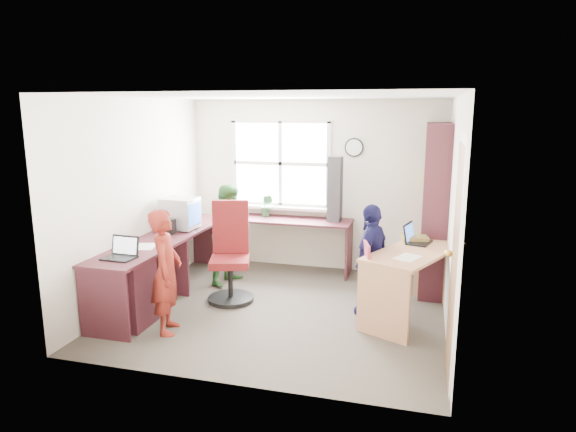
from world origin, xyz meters
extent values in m
cube|color=#3F3931|center=(0.00, 0.00, -0.01)|extent=(3.60, 3.40, 0.02)
cube|color=white|center=(0.00, 0.00, 2.41)|extent=(3.60, 3.40, 0.02)
cube|color=silver|center=(0.00, 1.71, 1.20)|extent=(3.60, 0.02, 2.40)
cube|color=silver|center=(0.00, -1.71, 1.20)|extent=(3.60, 0.02, 2.40)
cube|color=silver|center=(-1.81, 0.00, 1.20)|extent=(0.02, 3.40, 2.40)
cube|color=silver|center=(1.81, 0.00, 1.20)|extent=(0.02, 3.40, 2.40)
cube|color=white|center=(-0.50, 1.69, 1.50)|extent=(1.40, 0.01, 1.20)
cube|color=white|center=(-0.50, 1.68, 1.50)|extent=(1.48, 0.04, 1.28)
cube|color=olive|center=(1.79, -1.05, 1.00)|extent=(0.02, 0.82, 2.00)
sphere|color=gold|center=(1.75, -0.72, 1.00)|extent=(0.07, 0.07, 0.07)
cylinder|color=black|center=(0.55, 1.68, 1.75)|extent=(0.26, 0.03, 0.26)
cylinder|color=white|center=(0.55, 1.66, 1.75)|extent=(0.22, 0.01, 0.22)
cube|color=#461C24|center=(-1.50, 0.10, 0.73)|extent=(0.60, 2.70, 0.03)
cube|color=#461C24|center=(-0.25, 1.42, 0.73)|extent=(1.65, 0.56, 0.03)
cube|color=#461C24|center=(-1.50, 0.10, 0.36)|extent=(0.56, 0.03, 0.72)
cube|color=#461C24|center=(-1.50, -1.22, 0.36)|extent=(0.56, 0.03, 0.72)
cube|color=#461C24|center=(-1.50, 1.42, 0.36)|extent=(0.56, 0.03, 0.72)
cube|color=#461C24|center=(0.55, 1.42, 0.36)|extent=(0.03, 0.52, 0.72)
cube|color=#461C24|center=(-1.50, -0.85, 0.36)|extent=(0.54, 0.45, 0.72)
cube|color=tan|center=(1.44, 0.13, 0.76)|extent=(1.12, 1.48, 0.03)
cube|color=tan|center=(1.17, -0.47, 0.37)|extent=(0.54, 0.27, 0.74)
cube|color=tan|center=(1.71, 0.72, 0.37)|extent=(0.54, 0.27, 0.74)
cube|color=#461C24|center=(1.65, 0.68, 1.05)|extent=(0.30, 0.02, 2.10)
cube|color=#461C24|center=(1.65, 1.68, 1.05)|extent=(0.30, 0.02, 2.10)
cube|color=#461C24|center=(1.65, 1.18, 2.09)|extent=(0.30, 1.00, 0.02)
cube|color=#461C24|center=(1.65, 1.18, 0.06)|extent=(0.30, 1.00, 0.02)
cube|color=#461C24|center=(1.65, 1.18, 0.42)|extent=(0.30, 1.00, 0.02)
cube|color=#461C24|center=(1.65, 1.18, 0.80)|extent=(0.30, 1.00, 0.02)
cube|color=#461C24|center=(1.65, 1.18, 1.18)|extent=(0.30, 1.00, 0.02)
cube|color=#461C24|center=(1.65, 1.18, 1.56)|extent=(0.30, 1.00, 0.02)
cube|color=#461C24|center=(1.65, 1.18, 1.94)|extent=(0.30, 1.00, 0.02)
cube|color=#AA181A|center=(1.65, 0.88, 0.21)|extent=(0.25, 0.28, 0.27)
cube|color=#184E91|center=(1.65, 1.20, 0.21)|extent=(0.25, 0.30, 0.29)
cube|color=#1D792C|center=(1.65, 1.50, 0.22)|extent=(0.25, 0.26, 0.30)
cube|color=gold|center=(1.65, 0.88, 0.58)|extent=(0.25, 0.28, 0.30)
cube|color=#6A3079|center=(1.65, 1.20, 0.59)|extent=(0.25, 0.30, 0.32)
cube|color=orange|center=(1.65, 1.50, 0.57)|extent=(0.25, 0.26, 0.29)
cube|color=#242424|center=(1.65, 0.88, 0.97)|extent=(0.25, 0.28, 0.32)
cube|color=beige|center=(1.65, 1.20, 0.95)|extent=(0.25, 0.30, 0.29)
cube|color=#AA181A|center=(1.65, 1.50, 0.96)|extent=(0.25, 0.26, 0.30)
cube|color=#184E91|center=(1.65, 0.88, 1.33)|extent=(0.25, 0.28, 0.29)
cube|color=#1D792C|center=(1.65, 1.20, 1.34)|extent=(0.25, 0.30, 0.30)
cube|color=gold|center=(1.65, 1.50, 1.35)|extent=(0.25, 0.26, 0.32)
cube|color=#6A3079|center=(1.65, 0.88, 1.72)|extent=(0.25, 0.28, 0.30)
cube|color=orange|center=(1.65, 1.20, 1.73)|extent=(0.25, 0.30, 0.32)
cube|color=#242424|center=(1.65, 1.50, 1.71)|extent=(0.25, 0.26, 0.29)
cylinder|color=black|center=(-0.67, 0.09, 0.03)|extent=(0.69, 0.69, 0.05)
cylinder|color=black|center=(-0.67, 0.09, 0.26)|extent=(0.07, 0.07, 0.41)
cube|color=maroon|center=(-0.67, 0.09, 0.49)|extent=(0.57, 0.57, 0.09)
cube|color=maroon|center=(-0.73, 0.30, 0.87)|extent=(0.44, 0.20, 0.65)
cylinder|color=#B43C50|center=(1.01, -0.31, 0.21)|extent=(0.04, 0.04, 0.42)
cylinder|color=#B43C50|center=(1.33, -0.23, 0.21)|extent=(0.04, 0.04, 0.42)
cylinder|color=#B43C50|center=(0.92, 0.01, 0.21)|extent=(0.04, 0.04, 0.42)
cylinder|color=#B43C50|center=(1.24, 0.10, 0.21)|extent=(0.04, 0.04, 0.42)
cube|color=#B43C50|center=(1.13, -0.11, 0.43)|extent=(0.48, 0.48, 0.04)
cube|color=#B43C50|center=(0.96, -0.16, 0.67)|extent=(0.13, 0.37, 0.47)
cube|color=#B7B6BB|center=(-1.50, 0.49, 0.76)|extent=(0.31, 0.25, 0.02)
cube|color=#B7B6BB|center=(-1.50, 0.49, 0.96)|extent=(0.43, 0.39, 0.39)
cube|color=#3F72F2|center=(-1.29, 0.48, 0.96)|extent=(0.02, 0.33, 0.28)
cube|color=black|center=(-1.49, -0.91, 0.76)|extent=(0.33, 0.25, 0.02)
cube|color=black|center=(-1.49, -0.79, 0.86)|extent=(0.32, 0.07, 0.21)
cube|color=white|center=(-1.49, -0.80, 0.86)|extent=(0.28, 0.05, 0.17)
cube|color=black|center=(1.49, 0.46, 0.78)|extent=(0.31, 0.37, 0.02)
cube|color=black|center=(1.37, 0.49, 0.89)|extent=(0.14, 0.32, 0.21)
cube|color=#3F72F2|center=(1.38, 0.49, 0.89)|extent=(0.11, 0.28, 0.17)
cube|color=black|center=(-1.48, 0.21, 0.84)|extent=(0.09, 0.09, 0.19)
cube|color=black|center=(-1.50, 0.89, 0.83)|extent=(0.11, 0.11, 0.17)
cube|color=black|center=(0.34, 1.46, 1.20)|extent=(0.19, 0.17, 0.89)
cube|color=red|center=(1.43, 0.59, 0.80)|extent=(0.35, 0.35, 0.06)
cube|color=silver|center=(-1.48, -0.41, 0.75)|extent=(0.29, 0.35, 0.00)
cube|color=silver|center=(1.38, -0.17, 0.78)|extent=(0.31, 0.35, 0.00)
imported|color=#307A3F|center=(-0.65, 1.51, 0.91)|extent=(0.20, 0.17, 0.32)
imported|color=maroon|center=(-0.98, -0.87, 0.65)|extent=(0.44, 0.54, 1.29)
imported|color=#2D6D2B|center=(-0.91, 0.74, 0.66)|extent=(0.65, 0.75, 1.31)
imported|color=#171646|center=(0.99, 0.17, 0.63)|extent=(0.50, 0.79, 1.25)
camera|label=1|loc=(1.52, -5.36, 2.27)|focal=32.00mm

